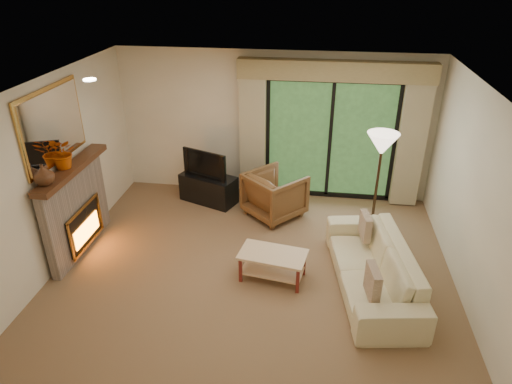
# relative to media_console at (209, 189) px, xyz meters

# --- Properties ---
(floor) EXTENTS (5.50, 5.50, 0.00)m
(floor) POSITION_rel_media_console_xyz_m (1.09, -1.95, -0.25)
(floor) COLOR #836243
(floor) RESTS_ON ground
(ceiling) EXTENTS (5.50, 5.50, 0.00)m
(ceiling) POSITION_rel_media_console_xyz_m (1.09, -1.95, 2.35)
(ceiling) COLOR white
(ceiling) RESTS_ON ground
(wall_back) EXTENTS (5.00, 0.00, 5.00)m
(wall_back) POSITION_rel_media_console_xyz_m (1.09, 0.55, 1.05)
(wall_back) COLOR beige
(wall_back) RESTS_ON ground
(wall_front) EXTENTS (5.00, 0.00, 5.00)m
(wall_front) POSITION_rel_media_console_xyz_m (1.09, -4.45, 1.05)
(wall_front) COLOR beige
(wall_front) RESTS_ON ground
(wall_left) EXTENTS (0.00, 5.00, 5.00)m
(wall_left) POSITION_rel_media_console_xyz_m (-1.66, -1.95, 1.05)
(wall_left) COLOR beige
(wall_left) RESTS_ON ground
(wall_right) EXTENTS (0.00, 5.00, 5.00)m
(wall_right) POSITION_rel_media_console_xyz_m (3.84, -1.95, 1.05)
(wall_right) COLOR beige
(wall_right) RESTS_ON ground
(fireplace) EXTENTS (0.24, 1.70, 1.37)m
(fireplace) POSITION_rel_media_console_xyz_m (-1.54, -1.75, 0.44)
(fireplace) COLOR slate
(fireplace) RESTS_ON floor
(mirror) EXTENTS (0.07, 1.45, 1.02)m
(mirror) POSITION_rel_media_console_xyz_m (-1.62, -1.75, 1.70)
(mirror) COLOR #C18E42
(mirror) RESTS_ON wall_left
(sliding_door) EXTENTS (2.26, 0.10, 2.16)m
(sliding_door) POSITION_rel_media_console_xyz_m (2.09, 0.50, 0.85)
(sliding_door) COLOR black
(sliding_door) RESTS_ON floor
(curtain_left) EXTENTS (0.45, 0.18, 2.35)m
(curtain_left) POSITION_rel_media_console_xyz_m (0.74, 0.39, 0.95)
(curtain_left) COLOR tan
(curtain_left) RESTS_ON floor
(curtain_right) EXTENTS (0.45, 0.18, 2.35)m
(curtain_right) POSITION_rel_media_console_xyz_m (3.44, 0.39, 0.95)
(curtain_right) COLOR tan
(curtain_right) RESTS_ON floor
(cornice) EXTENTS (3.20, 0.24, 0.32)m
(cornice) POSITION_rel_media_console_xyz_m (2.09, 0.41, 2.07)
(cornice) COLOR #978355
(cornice) RESTS_ON wall_back
(media_console) EXTENTS (1.09, 0.78, 0.50)m
(media_console) POSITION_rel_media_console_xyz_m (0.00, 0.00, 0.00)
(media_console) COLOR black
(media_console) RESTS_ON floor
(tv) EXTENTS (0.85, 0.42, 0.50)m
(tv) POSITION_rel_media_console_xyz_m (0.00, 0.00, 0.50)
(tv) COLOR black
(tv) RESTS_ON media_console
(armchair) EXTENTS (1.19, 1.20, 0.78)m
(armchair) POSITION_rel_media_console_xyz_m (1.23, -0.33, 0.14)
(armchair) COLOR brown
(armchair) RESTS_ON floor
(sofa) EXTENTS (1.21, 2.34, 0.65)m
(sofa) POSITION_rel_media_console_xyz_m (2.70, -2.06, 0.08)
(sofa) COLOR beige
(sofa) RESTS_ON floor
(pillow_near) EXTENTS (0.16, 0.40, 0.39)m
(pillow_near) POSITION_rel_media_console_xyz_m (2.63, -2.70, 0.30)
(pillow_near) COLOR brown
(pillow_near) RESTS_ON sofa
(pillow_far) EXTENTS (0.15, 0.38, 0.37)m
(pillow_far) POSITION_rel_media_console_xyz_m (2.63, -1.41, 0.30)
(pillow_far) COLOR brown
(pillow_far) RESTS_ON sofa
(coffee_table) EXTENTS (0.96, 0.63, 0.40)m
(coffee_table) POSITION_rel_media_console_xyz_m (1.38, -2.06, -0.05)
(coffee_table) COLOR #EABC8C
(coffee_table) RESTS_ON floor
(floor_lamp) EXTENTS (0.53, 0.53, 1.73)m
(floor_lamp) POSITION_rel_media_console_xyz_m (2.80, -0.79, 0.61)
(floor_lamp) COLOR beige
(floor_lamp) RESTS_ON floor
(vase) EXTENTS (0.30, 0.30, 0.27)m
(vase) POSITION_rel_media_console_xyz_m (-1.52, -2.34, 1.26)
(vase) COLOR #482816
(vase) RESTS_ON fireplace
(branches) EXTENTS (0.49, 0.46, 0.45)m
(branches) POSITION_rel_media_console_xyz_m (-1.52, -1.83, 1.34)
(branches) COLOR #B14307
(branches) RESTS_ON fireplace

